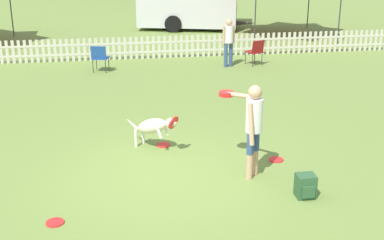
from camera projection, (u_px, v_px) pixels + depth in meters
ground_plane at (166, 176)px, 9.22m from camera, size 240.00×240.00×0.00m
handler_person at (252, 120)px, 8.90m from camera, size 0.67×1.07×1.63m
leaping_dog at (153, 126)px, 10.18m from camera, size 1.01×0.96×0.77m
frisbee_near_handler at (276, 160)px, 9.84m from camera, size 0.26×0.26×0.02m
frisbee_near_dog at (55, 222)px, 7.75m from camera, size 0.26×0.26×0.02m
frisbee_midfield at (163, 145)px, 10.50m from camera, size 0.26×0.26×0.02m
backpack_on_grass at (306, 186)px, 8.46m from camera, size 0.30×0.30×0.38m
picket_fence at (136, 48)px, 17.23m from camera, size 19.21×0.04×0.73m
folding_chair_blue_left at (256, 50)px, 16.41m from camera, size 0.56×0.58×0.79m
folding_chair_center at (100, 56)px, 15.65m from camera, size 0.55×0.56×0.80m
spectator_standing at (229, 38)px, 16.11m from camera, size 0.40×0.27×1.46m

